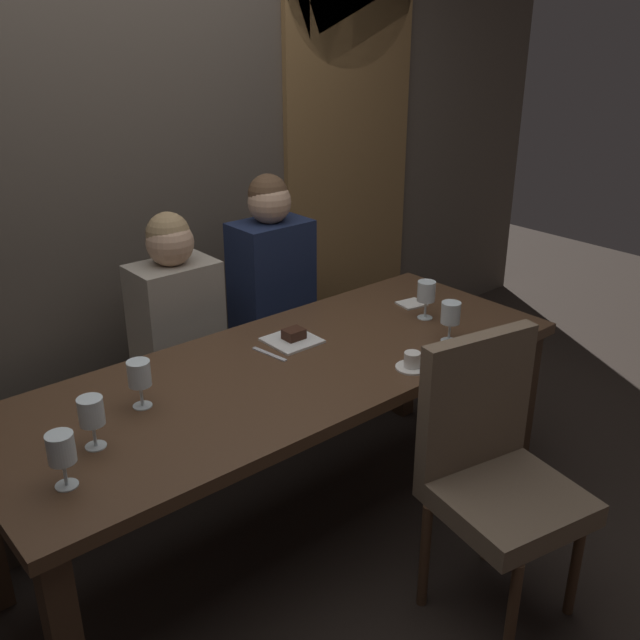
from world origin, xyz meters
name	(u,v)px	position (x,y,z in m)	size (l,w,h in m)	color
ground	(289,529)	(0.00, 0.00, 0.00)	(9.00, 9.00, 0.00)	black
back_wall_tiled	(114,119)	(0.00, 1.22, 1.50)	(6.00, 0.12, 3.00)	brown
arched_door	(348,123)	(1.35, 1.15, 1.36)	(0.90, 0.05, 2.55)	olive
dining_table	(287,387)	(0.00, 0.00, 0.65)	(2.20, 0.84, 0.74)	#412B1C
banquette_bench	(195,413)	(0.00, 0.70, 0.23)	(2.50, 0.44, 0.45)	#40352A
chair_near_side	(493,463)	(0.30, -0.72, 0.56)	(0.51, 0.51, 0.98)	#4C3321
diner_redhead	(175,301)	(-0.05, 0.71, 0.79)	(0.36, 0.24, 0.73)	#9E9384
diner_bearded	(271,265)	(0.48, 0.72, 0.84)	(0.36, 0.24, 0.82)	#192342
wine_glass_end_right	(451,315)	(0.62, -0.24, 0.85)	(0.08, 0.08, 0.16)	silver
wine_glass_far_left	(61,451)	(-0.91, -0.18, 0.85)	(0.08, 0.08, 0.16)	silver
wine_glass_center_front	(426,293)	(0.73, -0.02, 0.85)	(0.08, 0.08, 0.16)	silver
wine_glass_far_right	(91,413)	(-0.76, -0.05, 0.86)	(0.08, 0.08, 0.16)	silver
wine_glass_near_right	(139,376)	(-0.54, 0.08, 0.85)	(0.08, 0.08, 0.16)	silver
espresso_cup	(412,362)	(0.34, -0.31, 0.77)	(0.12, 0.12, 0.06)	white
dessert_plate	(293,338)	(0.15, 0.15, 0.75)	(0.19, 0.19, 0.05)	white
fork_on_table	(269,354)	(0.01, 0.12, 0.74)	(0.02, 0.17, 0.01)	silver
folded_napkin	(411,304)	(0.80, 0.12, 0.74)	(0.11, 0.10, 0.01)	silver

